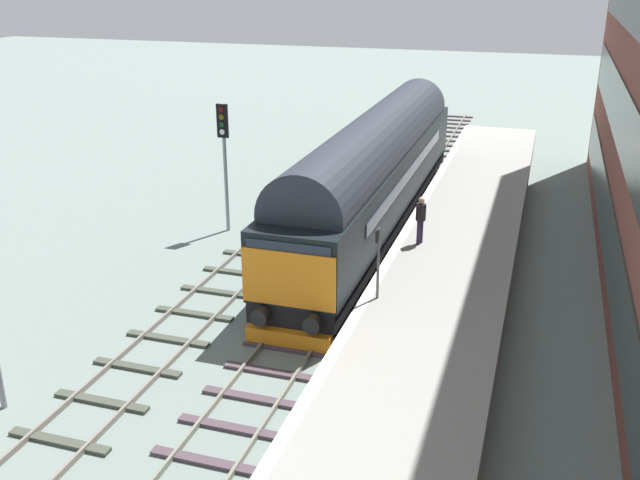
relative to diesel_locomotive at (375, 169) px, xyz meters
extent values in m
plane|color=slate|center=(0.00, -5.67, -2.49)|extent=(140.00, 140.00, 0.00)
cube|color=slate|center=(-0.72, -5.67, -2.41)|extent=(0.07, 60.00, 0.15)
cube|color=slate|center=(0.72, -5.67, -2.41)|extent=(0.07, 60.00, 0.15)
cube|color=#4A3B43|center=(0.00, -15.05, -2.44)|extent=(2.50, 0.26, 0.09)
cube|color=#4A3B43|center=(0.00, -13.80, -2.44)|extent=(2.50, 0.26, 0.09)
cube|color=#4A3B43|center=(0.00, -12.55, -2.44)|extent=(2.50, 0.26, 0.09)
cube|color=#4A3B43|center=(0.00, -11.30, -2.44)|extent=(2.50, 0.26, 0.09)
cube|color=#4A3B43|center=(0.00, -10.05, -2.44)|extent=(2.50, 0.26, 0.09)
cube|color=#4A3B43|center=(0.00, -8.80, -2.44)|extent=(2.50, 0.26, 0.09)
cube|color=#4A3B43|center=(0.00, -7.55, -2.44)|extent=(2.50, 0.26, 0.09)
cube|color=#4A3B43|center=(0.00, -6.30, -2.44)|extent=(2.50, 0.26, 0.09)
cube|color=#4A3B43|center=(0.00, -5.05, -2.44)|extent=(2.50, 0.26, 0.09)
cube|color=#4A3B43|center=(0.00, -3.80, -2.44)|extent=(2.50, 0.26, 0.09)
cube|color=#4A3B43|center=(0.00, -2.55, -2.44)|extent=(2.50, 0.26, 0.09)
cube|color=#4A3B43|center=(0.00, -1.30, -2.44)|extent=(2.50, 0.26, 0.09)
cube|color=#4A3B43|center=(0.00, -0.05, -2.44)|extent=(2.50, 0.26, 0.09)
cube|color=#4A3B43|center=(0.00, 1.20, -2.44)|extent=(2.50, 0.26, 0.09)
cube|color=#4A3B43|center=(0.00, 2.45, -2.44)|extent=(2.50, 0.26, 0.09)
cube|color=#4A3B43|center=(0.00, 3.70, -2.44)|extent=(2.50, 0.26, 0.09)
cube|color=#4A3B43|center=(0.00, 4.95, -2.44)|extent=(2.50, 0.26, 0.09)
cube|color=#4A3B43|center=(0.00, 6.20, -2.44)|extent=(2.50, 0.26, 0.09)
cube|color=#4A3B43|center=(0.00, 7.45, -2.44)|extent=(2.50, 0.26, 0.09)
cube|color=#4A3B43|center=(0.00, 8.70, -2.44)|extent=(2.50, 0.26, 0.09)
cube|color=#4A3B43|center=(0.00, 9.95, -2.44)|extent=(2.50, 0.26, 0.09)
cube|color=#4A3B43|center=(0.00, 11.20, -2.44)|extent=(2.50, 0.26, 0.09)
cube|color=#4A3B43|center=(0.00, 12.45, -2.44)|extent=(2.50, 0.26, 0.09)
cube|color=#4A3B43|center=(0.00, 13.70, -2.44)|extent=(2.50, 0.26, 0.09)
cube|color=#4A3B43|center=(0.00, 14.95, -2.44)|extent=(2.50, 0.26, 0.09)
cube|color=#4A3B43|center=(0.00, 16.20, -2.44)|extent=(2.50, 0.26, 0.09)
cube|color=#4A3B43|center=(0.00, 17.45, -2.44)|extent=(2.50, 0.26, 0.09)
cube|color=#4A3B43|center=(0.00, 18.70, -2.44)|extent=(2.50, 0.26, 0.09)
cube|color=#4A3B43|center=(0.00, 19.95, -2.44)|extent=(2.50, 0.26, 0.09)
cube|color=#4A3B43|center=(0.00, 21.20, -2.44)|extent=(2.50, 0.26, 0.09)
cube|color=#4A3B43|center=(0.00, 22.45, -2.44)|extent=(2.50, 0.26, 0.09)
cube|color=#4A3B43|center=(0.00, 23.70, -2.44)|extent=(2.50, 0.26, 0.09)
cube|color=slate|center=(-4.09, -5.67, -2.41)|extent=(0.07, 60.00, 0.15)
cube|color=slate|center=(-2.66, -5.67, -2.41)|extent=(0.07, 60.00, 0.15)
cube|color=#40453A|center=(-3.38, -15.40, -2.44)|extent=(2.50, 0.26, 0.09)
cube|color=#40453A|center=(-3.38, -13.78, -2.44)|extent=(2.50, 0.26, 0.09)
cube|color=#40453A|center=(-3.38, -12.16, -2.44)|extent=(2.50, 0.26, 0.09)
cube|color=#40453A|center=(-3.38, -10.54, -2.44)|extent=(2.50, 0.26, 0.09)
cube|color=#40453A|center=(-3.38, -8.92, -2.44)|extent=(2.50, 0.26, 0.09)
cube|color=#40453A|center=(-3.38, -7.30, -2.44)|extent=(2.50, 0.26, 0.09)
cube|color=#40453A|center=(-3.38, -5.67, -2.44)|extent=(2.50, 0.26, 0.09)
cube|color=#40453A|center=(-3.38, -4.05, -2.44)|extent=(2.50, 0.26, 0.09)
cube|color=#40453A|center=(-3.38, -2.43, -2.44)|extent=(2.50, 0.26, 0.09)
cube|color=#40453A|center=(-3.38, -0.81, -2.44)|extent=(2.50, 0.26, 0.09)
cube|color=#40453A|center=(-3.38, 0.81, -2.44)|extent=(2.50, 0.26, 0.09)
cube|color=#40453A|center=(-3.38, 2.43, -2.44)|extent=(2.50, 0.26, 0.09)
cube|color=#40453A|center=(-3.38, 4.06, -2.44)|extent=(2.50, 0.26, 0.09)
cube|color=#40453A|center=(-3.38, 5.68, -2.44)|extent=(2.50, 0.26, 0.09)
cube|color=#40453A|center=(-3.38, 7.30, -2.44)|extent=(2.50, 0.26, 0.09)
cube|color=#40453A|center=(-3.38, 8.92, -2.44)|extent=(2.50, 0.26, 0.09)
cube|color=#40453A|center=(-3.38, 10.54, -2.44)|extent=(2.50, 0.26, 0.09)
cube|color=#40453A|center=(-3.38, 12.16, -2.44)|extent=(2.50, 0.26, 0.09)
cube|color=#40453A|center=(-3.38, 13.79, -2.44)|extent=(2.50, 0.26, 0.09)
cube|color=#40453A|center=(-3.38, 15.41, -2.44)|extent=(2.50, 0.26, 0.09)
cube|color=#40453A|center=(-3.38, 17.03, -2.44)|extent=(2.50, 0.26, 0.09)
cube|color=#40453A|center=(-3.38, 18.65, -2.44)|extent=(2.50, 0.26, 0.09)
cube|color=#40453A|center=(-3.38, 20.27, -2.44)|extent=(2.50, 0.26, 0.09)
cube|color=#40453A|center=(-3.38, 21.89, -2.44)|extent=(2.50, 0.26, 0.09)
cube|color=#40453A|center=(-3.38, 23.52, -2.44)|extent=(2.50, 0.26, 0.09)
cube|color=gray|center=(3.60, -5.67, -1.99)|extent=(4.00, 44.00, 1.00)
cube|color=white|center=(1.75, -5.67, -1.48)|extent=(0.30, 44.00, 0.01)
cube|color=#303836|center=(8.37, -4.59, -0.60)|extent=(0.06, 33.61, 1.93)
cube|color=#303836|center=(8.37, -4.59, 2.84)|extent=(0.06, 33.61, 1.93)
cube|color=black|center=(0.00, 0.04, -1.67)|extent=(2.56, 19.63, 0.60)
cube|color=black|center=(0.00, 0.04, -0.32)|extent=(2.70, 19.63, 2.10)
cylinder|color=#2A2E38|center=(0.00, 0.04, 0.91)|extent=(2.56, 18.06, 2.57)
cube|color=orange|center=(0.00, -9.82, -0.47)|extent=(2.65, 0.08, 1.58)
cube|color=#232D3D|center=(0.00, -9.80, 0.26)|extent=(2.38, 0.04, 0.64)
cube|color=#232D3D|center=(1.37, 0.04, -0.02)|extent=(0.04, 13.74, 0.44)
cylinder|color=black|center=(-0.75, -10.03, -1.57)|extent=(0.48, 0.35, 0.48)
cylinder|color=black|center=(0.75, -10.03, -1.57)|extent=(0.48, 0.35, 0.48)
cube|color=orange|center=(0.00, -9.88, -2.20)|extent=(2.43, 0.36, 0.47)
cylinder|color=black|center=(0.00, -7.94, -1.97)|extent=(1.64, 1.04, 1.04)
cylinder|color=black|center=(0.00, -6.84, -1.97)|extent=(1.64, 1.04, 1.04)
cylinder|color=black|center=(0.00, -5.74, -1.97)|extent=(1.64, 1.04, 1.04)
cylinder|color=black|center=(0.00, 5.81, -1.97)|extent=(1.64, 1.04, 1.04)
cylinder|color=black|center=(0.00, 6.91, -1.97)|extent=(1.64, 1.04, 1.04)
cylinder|color=black|center=(0.00, 8.01, -1.97)|extent=(1.64, 1.04, 1.04)
cylinder|color=gray|center=(-5.49, -1.81, 0.02)|extent=(0.14, 0.14, 5.02)
cube|color=black|center=(-5.49, -1.87, 1.90)|extent=(0.44, 0.10, 1.27)
cylinder|color=#500807|center=(-5.49, -1.93, 2.33)|extent=(0.20, 0.06, 0.20)
cylinder|color=#53470A|center=(-5.49, -1.93, 2.05)|extent=(0.20, 0.06, 0.20)
cylinder|color=#0A3E13|center=(-5.49, -1.93, 1.77)|extent=(0.20, 0.06, 0.20)
cylinder|color=white|center=(-5.49, -1.93, 1.49)|extent=(0.20, 0.06, 0.20)
cylinder|color=slate|center=(2.05, -8.12, -0.43)|extent=(0.08, 0.08, 2.10)
cube|color=black|center=(2.02, -8.12, 0.44)|extent=(0.05, 0.44, 0.36)
cube|color=white|center=(2.00, -8.12, 0.44)|extent=(0.01, 0.20, 0.24)
cylinder|color=#2F233F|center=(2.40, -3.61, -1.06)|extent=(0.13, 0.13, 0.84)
cylinder|color=#2F233F|center=(2.46, -3.42, -1.06)|extent=(0.13, 0.13, 0.84)
cylinder|color=black|center=(2.43, -3.52, -0.36)|extent=(0.42, 0.42, 0.56)
sphere|color=tan|center=(2.43, -3.52, 0.05)|extent=(0.22, 0.22, 0.22)
cylinder|color=black|center=(2.37, -3.72, -0.36)|extent=(0.09, 0.09, 0.52)
cylinder|color=black|center=(2.48, -3.31, -0.36)|extent=(0.09, 0.09, 0.52)
camera|label=1|loc=(6.10, -26.21, 7.38)|focal=40.32mm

